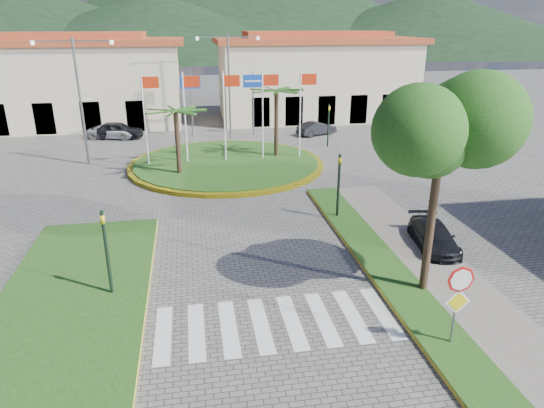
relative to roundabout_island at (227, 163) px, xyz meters
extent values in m
cube|color=gray|center=(6.00, -20.00, -0.09)|extent=(4.00, 28.00, 0.15)
cube|color=#1F4413|center=(4.80, -20.00, -0.08)|extent=(1.60, 28.00, 0.18)
cube|color=#1F4413|center=(-6.50, -16.00, -0.08)|extent=(5.00, 14.00, 0.18)
cube|color=silver|center=(0.00, -18.00, -0.16)|extent=(8.00, 3.00, 0.01)
cylinder|color=yellow|center=(0.00, 0.00, -0.05)|extent=(12.70, 12.70, 0.24)
cylinder|color=#1F4413|center=(0.00, 0.00, -0.02)|extent=(12.00, 12.00, 0.30)
cylinder|color=black|center=(-3.00, -2.00, 1.86)|extent=(0.28, 0.28, 4.05)
cylinder|color=black|center=(3.50, 1.00, 2.17)|extent=(0.28, 0.28, 4.68)
cylinder|color=silver|center=(-5.00, 0.50, 2.83)|extent=(0.10, 0.10, 6.00)
cube|color=red|center=(-4.45, 0.50, 5.23)|extent=(1.00, 0.03, 0.70)
cylinder|color=silver|center=(-2.50, 0.50, 2.83)|extent=(0.10, 0.10, 6.00)
cube|color=red|center=(-1.95, 0.50, 5.23)|extent=(1.00, 0.03, 0.70)
cylinder|color=silver|center=(0.00, 0.50, 2.83)|extent=(0.10, 0.10, 6.00)
cube|color=red|center=(0.55, 0.50, 5.23)|extent=(1.00, 0.03, 0.70)
cylinder|color=silver|center=(2.50, 0.50, 2.83)|extent=(0.10, 0.10, 6.00)
cube|color=red|center=(3.05, 0.50, 5.23)|extent=(1.00, 0.03, 0.70)
cylinder|color=silver|center=(5.00, 0.50, 2.83)|extent=(0.10, 0.10, 6.00)
cube|color=red|center=(5.55, 0.50, 5.23)|extent=(1.00, 0.03, 0.70)
cylinder|color=slate|center=(4.90, -20.00, 1.08)|extent=(0.07, 0.07, 2.50)
cylinder|color=red|center=(4.90, -20.05, 2.08)|extent=(0.80, 0.03, 0.80)
cube|color=yellow|center=(4.90, -20.06, 1.38)|extent=(0.78, 0.03, 0.78)
cylinder|color=black|center=(5.50, -17.00, 2.03)|extent=(0.28, 0.28, 4.40)
ellipsoid|color=#174B14|center=(5.50, -17.00, 5.03)|extent=(3.60, 3.60, 3.20)
cylinder|color=black|center=(-5.20, -15.50, 1.43)|extent=(0.12, 0.12, 3.20)
imported|color=gold|center=(-5.20, -15.50, 2.43)|extent=(0.15, 0.18, 0.90)
cylinder|color=black|center=(4.50, -10.00, 1.43)|extent=(0.12, 0.12, 3.20)
imported|color=gold|center=(4.50, -10.00, 2.43)|extent=(0.15, 0.18, 0.90)
cylinder|color=black|center=(8.00, 4.00, 1.43)|extent=(0.12, 0.12, 3.20)
imported|color=gold|center=(8.00, 4.00, 2.43)|extent=(0.18, 0.15, 0.90)
cylinder|color=slate|center=(-2.00, 9.00, 2.43)|extent=(0.12, 0.12, 5.20)
cube|color=#103BB1|center=(-2.00, 8.94, 4.23)|extent=(1.60, 0.05, 1.00)
cylinder|color=slate|center=(3.00, 9.00, 2.43)|extent=(0.12, 0.12, 5.20)
cube|color=#103BB1|center=(3.00, 8.94, 4.23)|extent=(1.60, 0.05, 1.00)
cylinder|color=slate|center=(1.00, 8.00, 3.83)|extent=(0.16, 0.16, 8.00)
cube|color=slate|center=(-0.20, 8.00, 7.63)|extent=(2.40, 0.08, 0.08)
cube|color=slate|center=(2.20, 8.00, 7.63)|extent=(2.40, 0.08, 0.08)
cylinder|color=slate|center=(-9.00, 2.00, 3.83)|extent=(0.16, 0.16, 8.00)
cube|color=slate|center=(-10.20, 2.00, 7.63)|extent=(2.40, 0.08, 0.08)
cube|color=slate|center=(-7.80, 2.00, 7.63)|extent=(2.40, 0.08, 0.08)
cube|color=beige|center=(-14.00, 16.00, 3.33)|extent=(22.00, 9.00, 7.00)
cube|color=#A4431F|center=(-14.00, 16.00, 7.08)|extent=(23.32, 9.54, 0.50)
cube|color=#A4431F|center=(-14.00, 16.00, 7.58)|extent=(16.50, 4.95, 0.60)
cube|color=beige|center=(10.00, 16.00, 3.33)|extent=(18.00, 9.00, 7.00)
cube|color=#A4431F|center=(10.00, 16.00, 7.08)|extent=(19.08, 9.54, 0.50)
cube|color=#A4431F|center=(10.00, 16.00, 7.58)|extent=(13.50, 4.95, 0.60)
cone|color=black|center=(15.00, 138.00, 14.83)|extent=(180.00, 180.00, 30.00)
cone|color=black|center=(70.00, 113.00, 8.83)|extent=(120.00, 120.00, 18.00)
cone|color=black|center=(-10.00, 108.00, 7.83)|extent=(110.00, 110.00, 16.00)
imported|color=#BABABC|center=(-8.38, 9.64, 0.38)|extent=(4.28, 2.69, 1.10)
imported|color=black|center=(-8.00, 9.50, 0.51)|extent=(4.22, 2.29, 1.36)
imported|color=black|center=(8.19, 8.00, 0.39)|extent=(3.59, 2.38, 1.12)
imported|color=black|center=(7.50, -13.80, 0.36)|extent=(2.05, 3.83, 1.05)
camera|label=1|loc=(-2.22, -30.75, 8.75)|focal=32.00mm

